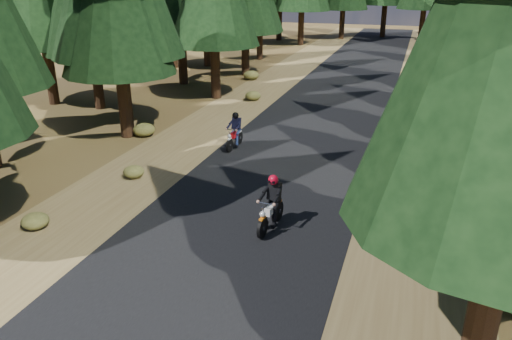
# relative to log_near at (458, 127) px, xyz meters

# --- Properties ---
(ground) EXTENTS (120.00, 120.00, 0.00)m
(ground) POSITION_rel_log_near_xyz_m (-6.12, -11.48, -0.16)
(ground) COLOR #4D341B
(ground) RESTS_ON ground
(road) EXTENTS (6.00, 100.00, 0.01)m
(road) POSITION_rel_log_near_xyz_m (-6.12, -6.48, -0.15)
(road) COLOR black
(road) RESTS_ON ground
(shoulder_l) EXTENTS (3.20, 100.00, 0.01)m
(shoulder_l) POSITION_rel_log_near_xyz_m (-10.72, -6.48, -0.16)
(shoulder_l) COLOR brown
(shoulder_l) RESTS_ON ground
(shoulder_r) EXTENTS (3.20, 100.00, 0.01)m
(shoulder_r) POSITION_rel_log_near_xyz_m (-1.52, -6.48, -0.16)
(shoulder_r) COLOR brown
(shoulder_r) RESTS_ON ground
(log_near) EXTENTS (4.67, 2.89, 0.32)m
(log_near) POSITION_rel_log_near_xyz_m (0.00, 0.00, 0.00)
(log_near) COLOR #4C4233
(log_near) RESTS_ON ground
(understory_shrubs) EXTENTS (14.24, 29.20, 0.60)m
(understory_shrubs) POSITION_rel_log_near_xyz_m (-5.13, -4.36, 0.10)
(understory_shrubs) COLOR #474C1E
(understory_shrubs) RESTS_ON ground
(rider_lead) EXTENTS (0.69, 1.74, 1.51)m
(rider_lead) POSITION_rel_log_near_xyz_m (-5.26, -11.34, 0.35)
(rider_lead) COLOR silver
(rider_lead) RESTS_ON road
(rider_follow) EXTENTS (0.53, 1.60, 1.41)m
(rider_follow) POSITION_rel_log_near_xyz_m (-8.52, -5.33, 0.32)
(rider_follow) COLOR #A50B0F
(rider_follow) RESTS_ON road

